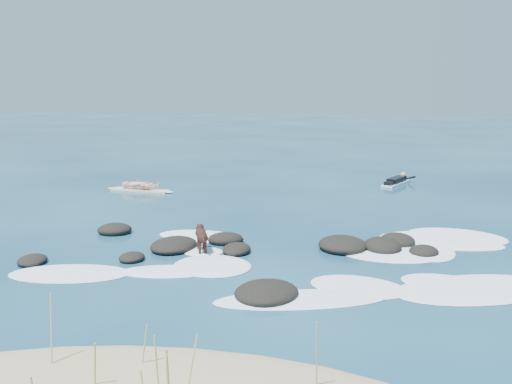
# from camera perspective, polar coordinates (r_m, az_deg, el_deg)

# --- Properties ---
(ground) EXTENTS (160.00, 160.00, 0.00)m
(ground) POSITION_cam_1_polar(r_m,az_deg,el_deg) (15.56, -0.19, -5.97)
(ground) COLOR #0A2642
(ground) RESTS_ON ground
(dune_grass) EXTENTS (4.10, 2.04, 1.19)m
(dune_grass) POSITION_cam_1_polar(r_m,az_deg,el_deg) (7.96, -9.54, -17.95)
(dune_grass) COLOR #ABAA52
(dune_grass) RESTS_ON ground
(reef_rocks) EXTENTS (12.30, 7.26, 0.48)m
(reef_rocks) POSITION_cam_1_polar(r_m,az_deg,el_deg) (14.71, -5.79, -6.57)
(reef_rocks) COLOR black
(reef_rocks) RESTS_ON ground
(breaking_foam) EXTENTS (13.09, 8.28, 0.12)m
(breaking_foam) POSITION_cam_1_polar(r_m,az_deg,el_deg) (14.98, 9.68, -6.73)
(breaking_foam) COLOR white
(breaking_foam) RESTS_ON ground
(standing_surfer_rig) EXTENTS (3.15, 0.94, 1.79)m
(standing_surfer_rig) POSITION_cam_1_polar(r_m,az_deg,el_deg) (24.80, -11.56, 1.67)
(standing_surfer_rig) COLOR #F3E5C3
(standing_surfer_rig) RESTS_ON ground
(paddling_surfer_rig) EXTENTS (1.66, 2.51, 0.45)m
(paddling_surfer_rig) POSITION_cam_1_polar(r_m,az_deg,el_deg) (26.98, 13.90, 1.08)
(paddling_surfer_rig) COLOR white
(paddling_surfer_rig) RESTS_ON ground
(dog) EXTENTS (0.55, 1.11, 0.73)m
(dog) POSITION_cam_1_polar(r_m,az_deg,el_deg) (15.39, -5.48, -4.32)
(dog) COLOR black
(dog) RESTS_ON ground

